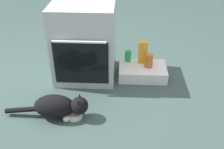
{
  "coord_description": "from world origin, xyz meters",
  "views": [
    {
      "loc": [
        0.39,
        -2.01,
        1.5
      ],
      "look_at": [
        0.29,
        -0.04,
        0.25
      ],
      "focal_mm": 41.62,
      "sensor_mm": 36.0,
      "label": 1
    }
  ],
  "objects_px": {
    "cat": "(59,106)",
    "sauce_jar": "(149,61)",
    "soda_can": "(128,56)",
    "juice_carton": "(143,52)",
    "pantry_cabinet": "(142,71)",
    "oven": "(85,41)",
    "food_bowl": "(75,115)"
  },
  "relations": [
    {
      "from": "juice_carton",
      "to": "cat",
      "type": "bearing_deg",
      "value": -133.28
    },
    {
      "from": "oven",
      "to": "soda_can",
      "type": "distance_m",
      "value": 0.5
    },
    {
      "from": "oven",
      "to": "pantry_cabinet",
      "type": "bearing_deg",
      "value": -1.91
    },
    {
      "from": "cat",
      "to": "sauce_jar",
      "type": "relative_size",
      "value": 5.13
    },
    {
      "from": "oven",
      "to": "food_bowl",
      "type": "bearing_deg",
      "value": -90.76
    },
    {
      "from": "pantry_cabinet",
      "to": "soda_can",
      "type": "relative_size",
      "value": 4.12
    },
    {
      "from": "food_bowl",
      "to": "sauce_jar",
      "type": "xyz_separation_m",
      "value": [
        0.66,
        0.68,
        0.16
      ]
    },
    {
      "from": "food_bowl",
      "to": "cat",
      "type": "xyz_separation_m",
      "value": [
        -0.13,
        -0.0,
        0.09
      ]
    },
    {
      "from": "cat",
      "to": "soda_can",
      "type": "relative_size",
      "value": 5.98
    },
    {
      "from": "oven",
      "to": "food_bowl",
      "type": "distance_m",
      "value": 0.79
    },
    {
      "from": "food_bowl",
      "to": "juice_carton",
      "type": "distance_m",
      "value": 1.01
    },
    {
      "from": "cat",
      "to": "juice_carton",
      "type": "xyz_separation_m",
      "value": [
        0.73,
        0.78,
        0.12
      ]
    },
    {
      "from": "sauce_jar",
      "to": "juice_carton",
      "type": "height_order",
      "value": "juice_carton"
    },
    {
      "from": "cat",
      "to": "sauce_jar",
      "type": "distance_m",
      "value": 1.05
    },
    {
      "from": "pantry_cabinet",
      "to": "food_bowl",
      "type": "distance_m",
      "value": 0.92
    },
    {
      "from": "food_bowl",
      "to": "cat",
      "type": "distance_m",
      "value": 0.15
    },
    {
      "from": "soda_can",
      "to": "juice_carton",
      "type": "relative_size",
      "value": 0.5
    },
    {
      "from": "cat",
      "to": "juice_carton",
      "type": "height_order",
      "value": "juice_carton"
    },
    {
      "from": "oven",
      "to": "pantry_cabinet",
      "type": "height_order",
      "value": "oven"
    },
    {
      "from": "oven",
      "to": "soda_can",
      "type": "bearing_deg",
      "value": 11.84
    },
    {
      "from": "food_bowl",
      "to": "cat",
      "type": "relative_size",
      "value": 0.18
    },
    {
      "from": "soda_can",
      "to": "sauce_jar",
      "type": "xyz_separation_m",
      "value": [
        0.21,
        -0.12,
        0.01
      ]
    },
    {
      "from": "oven",
      "to": "pantry_cabinet",
      "type": "xyz_separation_m",
      "value": [
        0.6,
        -0.02,
        -0.33
      ]
    },
    {
      "from": "juice_carton",
      "to": "soda_can",
      "type": "bearing_deg",
      "value": 171.28
    },
    {
      "from": "cat",
      "to": "juice_carton",
      "type": "relative_size",
      "value": 2.99
    },
    {
      "from": "cat",
      "to": "soda_can",
      "type": "xyz_separation_m",
      "value": [
        0.58,
        0.8,
        0.06
      ]
    },
    {
      "from": "pantry_cabinet",
      "to": "soda_can",
      "type": "height_order",
      "value": "soda_can"
    },
    {
      "from": "sauce_jar",
      "to": "juice_carton",
      "type": "bearing_deg",
      "value": 123.55
    },
    {
      "from": "cat",
      "to": "sauce_jar",
      "type": "bearing_deg",
      "value": 40.69
    },
    {
      "from": "oven",
      "to": "cat",
      "type": "relative_size",
      "value": 1.08
    },
    {
      "from": "pantry_cabinet",
      "to": "sauce_jar",
      "type": "height_order",
      "value": "sauce_jar"
    },
    {
      "from": "oven",
      "to": "food_bowl",
      "type": "relative_size",
      "value": 5.93
    }
  ]
}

